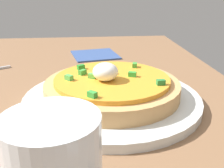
{
  "coord_description": "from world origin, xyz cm",
  "views": [
    {
      "loc": [
        -43.63,
        -4.97,
        21.91
      ],
      "look_at": [
        -2.79,
        -8.93,
        6.2
      ],
      "focal_mm": 42.77,
      "sensor_mm": 36.0,
      "label": 1
    }
  ],
  "objects": [
    {
      "name": "dining_table",
      "position": [
        0.0,
        0.0,
        1.4
      ],
      "size": [
        111.5,
        69.36,
        2.8
      ],
      "primitive_type": "cube",
      "color": "brown",
      "rests_on": "ground"
    },
    {
      "name": "plate",
      "position": [
        -2.79,
        -8.93,
        3.5
      ],
      "size": [
        29.36,
        29.36,
        1.4
      ],
      "primitive_type": "cylinder",
      "color": "silver",
      "rests_on": "dining_table"
    },
    {
      "name": "napkin",
      "position": [
        28.54,
        -7.23,
        3.0
      ],
      "size": [
        13.89,
        13.89,
        0.4
      ],
      "primitive_type": "cube",
      "rotation": [
        0.0,
        0.0,
        0.2
      ],
      "color": "#334D86",
      "rests_on": "dining_table"
    },
    {
      "name": "pizza",
      "position": [
        -2.82,
        -8.89,
        5.8
      ],
      "size": [
        22.22,
        22.22,
        6.01
      ],
      "color": "tan",
      "rests_on": "plate"
    }
  ]
}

